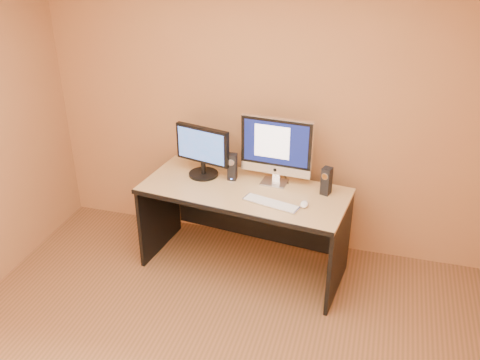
# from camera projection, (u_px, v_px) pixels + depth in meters

# --- Properties ---
(walls) EXTENTS (4.00, 4.00, 2.60)m
(walls) POSITION_uv_depth(u_px,v_px,m) (180.00, 229.00, 2.92)
(walls) COLOR #95643C
(walls) RESTS_ON ground
(desk) EXTENTS (1.78, 0.94, 0.79)m
(desk) POSITION_uv_depth(u_px,v_px,m) (244.00, 230.00, 4.59)
(desk) COLOR tan
(desk) RESTS_ON ground
(imac) EXTENTS (0.62, 0.27, 0.58)m
(imac) POSITION_uv_depth(u_px,v_px,m) (275.00, 151.00, 4.37)
(imac) COLOR silver
(imac) RESTS_ON desk
(second_monitor) EXTENTS (0.56, 0.37, 0.45)m
(second_monitor) POSITION_uv_depth(u_px,v_px,m) (203.00, 152.00, 4.54)
(second_monitor) COLOR black
(second_monitor) RESTS_ON desk
(speaker_left) EXTENTS (0.08, 0.08, 0.23)m
(speaker_left) POSITION_uv_depth(u_px,v_px,m) (232.00, 167.00, 4.52)
(speaker_left) COLOR black
(speaker_left) RESTS_ON desk
(speaker_right) EXTENTS (0.09, 0.09, 0.23)m
(speaker_right) POSITION_uv_depth(u_px,v_px,m) (326.00, 181.00, 4.29)
(speaker_right) COLOR black
(speaker_right) RESTS_ON desk
(keyboard) EXTENTS (0.47, 0.23, 0.02)m
(keyboard) POSITION_uv_depth(u_px,v_px,m) (271.00, 203.00, 4.18)
(keyboard) COLOR silver
(keyboard) RESTS_ON desk
(mouse) EXTENTS (0.07, 0.11, 0.04)m
(mouse) POSITION_uv_depth(u_px,v_px,m) (304.00, 204.00, 4.15)
(mouse) COLOR silver
(mouse) RESTS_ON desk
(cable_a) EXTENTS (0.10, 0.22, 0.01)m
(cable_a) POSITION_uv_depth(u_px,v_px,m) (286.00, 177.00, 4.59)
(cable_a) COLOR black
(cable_a) RESTS_ON desk
(cable_b) EXTENTS (0.11, 0.17, 0.01)m
(cable_b) POSITION_uv_depth(u_px,v_px,m) (278.00, 175.00, 4.62)
(cable_b) COLOR black
(cable_b) RESTS_ON desk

